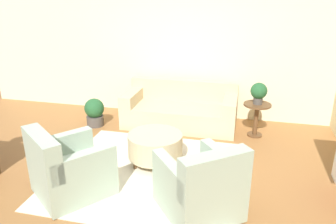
{
  "coord_description": "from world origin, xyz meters",
  "views": [
    {
      "loc": [
        1.23,
        -3.94,
        2.48
      ],
      "look_at": [
        0.15,
        0.55,
        0.75
      ],
      "focal_mm": 35.0,
      "sensor_mm": 36.0,
      "label": 1
    }
  ],
  "objects_px": {
    "armchair_right": "(201,187)",
    "potted_plant_on_side_table": "(259,92)",
    "armchair_left": "(68,170)",
    "ottoman_table": "(155,145)",
    "side_table": "(256,114)",
    "couch": "(180,110)",
    "potted_plant_floor": "(95,112)"
  },
  "relations": [
    {
      "from": "armchair_right",
      "to": "potted_plant_on_side_table",
      "type": "distance_m",
      "value": 2.54
    },
    {
      "from": "armchair_right",
      "to": "armchair_left",
      "type": "bearing_deg",
      "value": 180.0
    },
    {
      "from": "ottoman_table",
      "to": "side_table",
      "type": "relative_size",
      "value": 1.35
    },
    {
      "from": "armchair_left",
      "to": "ottoman_table",
      "type": "height_order",
      "value": "armchair_left"
    },
    {
      "from": "couch",
      "to": "armchair_right",
      "type": "distance_m",
      "value": 2.72
    },
    {
      "from": "potted_plant_on_side_table",
      "to": "armchair_right",
      "type": "bearing_deg",
      "value": -105.06
    },
    {
      "from": "side_table",
      "to": "potted_plant_floor",
      "type": "bearing_deg",
      "value": -175.61
    },
    {
      "from": "armchair_right",
      "to": "couch",
      "type": "bearing_deg",
      "value": 106.39
    },
    {
      "from": "armchair_left",
      "to": "armchair_right",
      "type": "relative_size",
      "value": 1.0
    },
    {
      "from": "side_table",
      "to": "ottoman_table",
      "type": "bearing_deg",
      "value": -136.81
    },
    {
      "from": "armchair_left",
      "to": "armchair_right",
      "type": "distance_m",
      "value": 1.69
    },
    {
      "from": "armchair_left",
      "to": "potted_plant_on_side_table",
      "type": "xyz_separation_m",
      "value": [
        2.34,
        2.41,
        0.48
      ]
    },
    {
      "from": "armchair_right",
      "to": "side_table",
      "type": "xyz_separation_m",
      "value": [
        0.65,
        2.41,
        0.06
      ]
    },
    {
      "from": "ottoman_table",
      "to": "armchair_left",
      "type": "bearing_deg",
      "value": -130.02
    },
    {
      "from": "armchair_left",
      "to": "potted_plant_on_side_table",
      "type": "height_order",
      "value": "potted_plant_on_side_table"
    },
    {
      "from": "couch",
      "to": "potted_plant_on_side_table",
      "type": "relative_size",
      "value": 5.59
    },
    {
      "from": "couch",
      "to": "ottoman_table",
      "type": "height_order",
      "value": "couch"
    },
    {
      "from": "side_table",
      "to": "armchair_left",
      "type": "bearing_deg",
      "value": -134.11
    },
    {
      "from": "side_table",
      "to": "potted_plant_on_side_table",
      "type": "height_order",
      "value": "potted_plant_on_side_table"
    },
    {
      "from": "couch",
      "to": "ottoman_table",
      "type": "xyz_separation_m",
      "value": [
        -0.06,
        -1.59,
        0.01
      ]
    },
    {
      "from": "ottoman_table",
      "to": "potted_plant_floor",
      "type": "height_order",
      "value": "potted_plant_floor"
    },
    {
      "from": "armchair_left",
      "to": "potted_plant_floor",
      "type": "height_order",
      "value": "armchair_left"
    },
    {
      "from": "potted_plant_on_side_table",
      "to": "ottoman_table",
      "type": "bearing_deg",
      "value": -136.81
    },
    {
      "from": "armchair_right",
      "to": "side_table",
      "type": "bearing_deg",
      "value": 74.94
    },
    {
      "from": "potted_plant_on_side_table",
      "to": "potted_plant_floor",
      "type": "xyz_separation_m",
      "value": [
        -3.01,
        -0.23,
        -0.54
      ]
    },
    {
      "from": "side_table",
      "to": "potted_plant_floor",
      "type": "xyz_separation_m",
      "value": [
        -3.01,
        -0.23,
        -0.13
      ]
    },
    {
      "from": "ottoman_table",
      "to": "side_table",
      "type": "distance_m",
      "value": 2.03
    },
    {
      "from": "armchair_left",
      "to": "armchair_right",
      "type": "bearing_deg",
      "value": 0.0
    },
    {
      "from": "couch",
      "to": "side_table",
      "type": "distance_m",
      "value": 1.43
    },
    {
      "from": "potted_plant_on_side_table",
      "to": "potted_plant_floor",
      "type": "bearing_deg",
      "value": -175.61
    },
    {
      "from": "armchair_left",
      "to": "side_table",
      "type": "xyz_separation_m",
      "value": [
        2.34,
        2.41,
        0.06
      ]
    },
    {
      "from": "couch",
      "to": "side_table",
      "type": "xyz_separation_m",
      "value": [
        1.42,
        -0.2,
        0.11
      ]
    }
  ]
}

